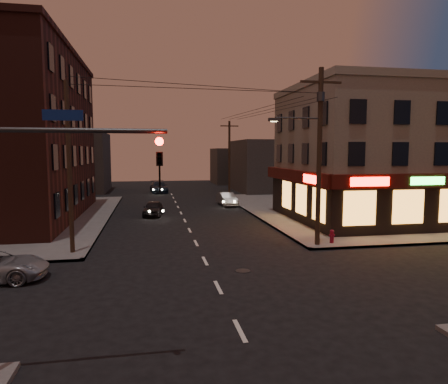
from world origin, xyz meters
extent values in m
plane|color=black|center=(0.00, 0.00, 0.00)|extent=(120.00, 120.00, 0.00)
cube|color=#514F4C|center=(18.00, 19.00, 0.07)|extent=(24.00, 28.00, 0.15)
cube|color=gray|center=(16.00, 13.50, 5.15)|extent=(15.00, 12.00, 10.00)
cube|color=gray|center=(16.00, 13.50, 10.40)|extent=(15.20, 12.20, 0.50)
cube|color=black|center=(16.00, 7.55, 1.85)|extent=(15.12, 0.25, 3.40)
cube|color=black|center=(8.55, 13.50, 1.85)|extent=(0.25, 12.12, 3.40)
cube|color=#44100A|center=(16.00, 7.25, 3.65)|extent=(15.60, 0.50, 0.90)
cube|color=#44100A|center=(8.25, 13.50, 3.65)|extent=(0.50, 12.60, 0.90)
cube|color=#FF140C|center=(10.70, 6.98, 3.65)|extent=(2.60, 0.06, 0.55)
cube|color=#26FF3F|center=(14.70, 6.98, 3.65)|extent=(2.40, 0.06, 0.50)
cube|color=#FF140C|center=(7.98, 9.70, 3.65)|extent=(0.06, 2.60, 0.55)
cube|color=#FF9F38|center=(15.40, 7.40, 1.95)|extent=(12.40, 0.08, 2.20)
cube|color=#FF9F38|center=(8.40, 12.50, 1.95)|extent=(0.08, 8.40, 2.20)
cube|color=#3F3D3A|center=(14.00, 38.00, 3.50)|extent=(10.00, 12.00, 7.00)
cube|color=#3F3D3A|center=(-13.00, 42.00, 4.00)|extent=(9.00, 10.00, 8.00)
cube|color=#3F3D3A|center=(12.00, 52.00, 3.00)|extent=(8.00, 8.00, 6.00)
cylinder|color=#382619|center=(6.80, 5.80, 5.15)|extent=(0.28, 0.28, 10.00)
cube|color=#382619|center=(6.80, 5.80, 9.35)|extent=(2.40, 0.12, 0.12)
cylinder|color=#333538|center=(6.80, 5.80, 8.55)|extent=(0.44, 0.44, 0.50)
cylinder|color=#333538|center=(5.50, 5.80, 7.35)|extent=(2.60, 0.10, 0.10)
cube|color=#333538|center=(4.10, 5.80, 7.25)|extent=(0.60, 0.25, 0.18)
cube|color=#FFD88C|center=(4.10, 5.80, 7.15)|extent=(0.35, 0.15, 0.04)
cylinder|color=#382619|center=(6.80, 32.00, 4.65)|extent=(0.26, 0.26, 9.00)
cylinder|color=#382619|center=(-6.80, 6.50, 4.65)|extent=(0.24, 0.24, 9.00)
cylinder|color=#333538|center=(-4.40, -5.60, 6.00)|extent=(4.40, 0.12, 0.12)
imported|color=black|center=(-2.40, -5.60, 5.50)|extent=(0.16, 0.20, 1.00)
sphere|color=#FF0C05|center=(-2.40, -5.72, 5.75)|extent=(0.20, 0.20, 0.20)
cube|color=navy|center=(-4.60, -5.60, 6.35)|extent=(0.90, 0.05, 0.25)
imported|color=black|center=(-2.46, 18.97, 0.63)|extent=(1.96, 3.89, 1.27)
imported|color=slate|center=(5.00, 24.21, 0.66)|extent=(1.74, 4.11, 1.32)
imported|color=#17212E|center=(-1.57, 38.49, 0.75)|extent=(2.50, 5.34, 1.51)
cylinder|color=maroon|center=(7.80, 6.00, 0.47)|extent=(0.28, 0.28, 0.64)
sphere|color=maroon|center=(7.80, 6.00, 0.82)|extent=(0.25, 0.25, 0.25)
cylinder|color=maroon|center=(7.80, 6.00, 0.60)|extent=(0.36, 0.21, 0.13)
cylinder|color=maroon|center=(7.80, 6.00, 0.60)|extent=(0.21, 0.36, 0.13)
camera|label=1|loc=(-2.62, -15.51, 5.51)|focal=32.00mm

